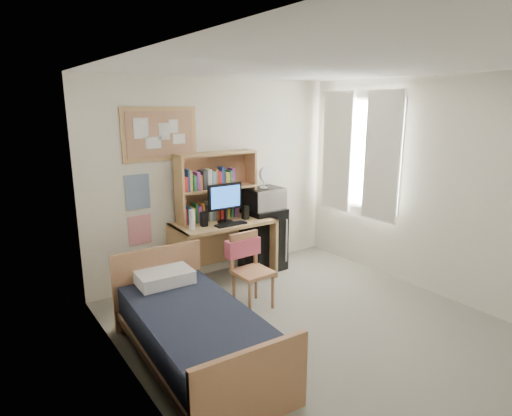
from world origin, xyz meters
TOP-DOWN VIEW (x-y plane):
  - floor at (0.00, 0.00)m, footprint 3.60×4.20m
  - ceiling at (0.00, 0.00)m, footprint 3.60×4.20m
  - wall_back at (0.00, 2.10)m, footprint 3.60×0.04m
  - wall_left at (-1.80, 0.00)m, footprint 0.04×4.20m
  - wall_right at (1.80, 0.00)m, footprint 0.04×4.20m
  - window_unit at (1.75, 1.20)m, footprint 0.10×1.40m
  - curtain_left at (1.72, 0.80)m, footprint 0.04×0.55m
  - curtain_right at (1.72, 1.60)m, footprint 0.04×0.55m
  - bulletin_board at (-0.78, 2.08)m, footprint 0.94×0.03m
  - poster_wave at (-1.10, 2.09)m, footprint 0.30×0.01m
  - poster_japan at (-1.10, 2.09)m, footprint 0.28×0.01m
  - desk at (-0.12, 1.76)m, footprint 1.31×0.67m
  - desk_chair at (-0.24, 0.91)m, footprint 0.44×0.44m
  - mini_fridge at (0.56, 1.82)m, footprint 0.52×0.52m
  - bed at (-1.28, 0.29)m, footprint 1.00×1.87m
  - hutch at (-0.12, 1.91)m, footprint 1.07×0.30m
  - monitor at (-0.12, 1.70)m, footprint 0.47×0.05m
  - keyboard at (-0.13, 1.56)m, footprint 0.41×0.14m
  - speaker_left at (-0.42, 1.70)m, footprint 0.08×0.08m
  - speaker_right at (0.18, 1.69)m, footprint 0.08×0.08m
  - water_bottle at (-0.60, 1.67)m, footprint 0.07×0.07m
  - hoodie at (-0.25, 1.11)m, footprint 0.43×0.14m
  - microwave at (0.56, 1.80)m, footprint 0.50×0.38m
  - desk_fan at (0.56, 1.80)m, footprint 0.22×0.22m
  - pillow at (-1.25, 1.04)m, footprint 0.56×0.40m

SIDE VIEW (x-z plane):
  - floor at x=0.00m, z-range -0.02..0.00m
  - bed at x=-1.28m, z-range 0.00..0.50m
  - desk at x=-0.12m, z-range 0.00..0.81m
  - desk_chair at x=-0.24m, z-range 0.00..0.86m
  - mini_fridge at x=0.56m, z-range 0.00..0.87m
  - pillow at x=-1.25m, z-range 0.50..0.63m
  - hoodie at x=-0.25m, z-range 0.56..0.77m
  - poster_japan at x=-1.10m, z-range 0.60..0.96m
  - keyboard at x=-0.13m, z-range 0.81..0.83m
  - speaker_left at x=-0.42m, z-range 0.81..0.99m
  - speaker_right at x=0.18m, z-range 0.81..0.99m
  - water_bottle at x=-0.60m, z-range 0.81..1.05m
  - microwave at x=0.56m, z-range 0.87..1.16m
  - monitor at x=-0.12m, z-range 0.81..1.30m
  - hutch at x=-0.12m, z-range 0.81..1.68m
  - poster_wave at x=-1.10m, z-range 1.04..1.46m
  - desk_fan at x=0.56m, z-range 1.16..1.44m
  - wall_back at x=0.00m, z-range 0.00..2.60m
  - wall_left at x=-1.80m, z-range 0.00..2.60m
  - wall_right at x=1.80m, z-range 0.00..2.60m
  - window_unit at x=1.75m, z-range 0.75..2.45m
  - curtain_left at x=1.72m, z-range 0.75..2.45m
  - curtain_right at x=1.72m, z-range 0.75..2.45m
  - bulletin_board at x=-0.78m, z-range 1.60..2.24m
  - ceiling at x=0.00m, z-range 2.59..2.61m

